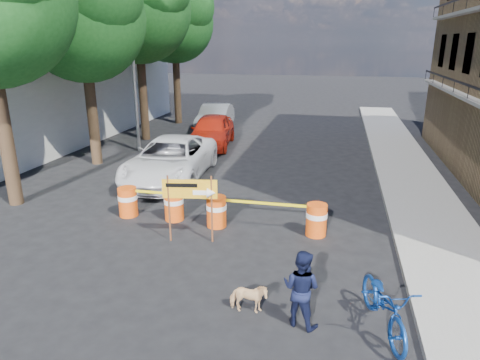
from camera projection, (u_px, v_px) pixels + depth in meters
The scene contains 18 objects.
ground at pixel (194, 253), 10.79m from camera, with size 120.00×120.00×0.00m, color black.
sidewalk_east at pixel (416, 191), 15.02m from camera, with size 2.40×40.00×0.15m, color gray.
white_building at pixel (13, 84), 21.88m from camera, with size 8.00×22.00×6.00m, color silver.
tree_mid_a at pixel (83, 17), 16.85m from camera, with size 5.25×5.00×8.68m.
tree_mid_b at pixel (138, 7), 21.26m from camera, with size 5.67×5.40×9.62m.
tree_far at pixel (175, 22), 26.06m from camera, with size 5.04×4.80×8.84m.
streetlamp at pixel (134, 58), 19.50m from camera, with size 1.25×0.18×8.00m.
barrel_far_left at pixel (128, 201), 12.96m from camera, with size 0.58×0.58×0.90m.
barrel_mid_left at pixel (174, 205), 12.67m from camera, with size 0.58×0.58×0.90m.
barrel_mid_right at pixel (216, 211), 12.21m from camera, with size 0.58×0.58×0.90m.
barrel_far_right at pixel (316, 219), 11.64m from camera, with size 0.58×0.58×0.90m.
detour_sign at pixel (197, 194), 11.00m from camera, with size 1.41×0.37×1.83m.
pedestrian at pixel (301, 288), 7.87m from camera, with size 0.73×0.57×1.51m, color black.
bicycle at pixel (387, 280), 7.61m from camera, with size 0.73×1.10×2.09m, color #123F97.
dog at pixel (248, 298), 8.32m from camera, with size 0.35×0.76×0.64m, color #E8BB85.
suv_white at pixel (171, 159), 16.34m from camera, with size 2.61×5.67×1.58m, color white.
sedan_red at pixel (212, 131), 21.51m from camera, with size 1.90×4.72×1.61m, color #A81E0E.
sedan_silver at pixel (215, 117), 25.48m from camera, with size 1.62×4.66×1.53m, color #AAADB1.
Camera 1 is at (3.30, -9.19, 5.09)m, focal length 32.00 mm.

